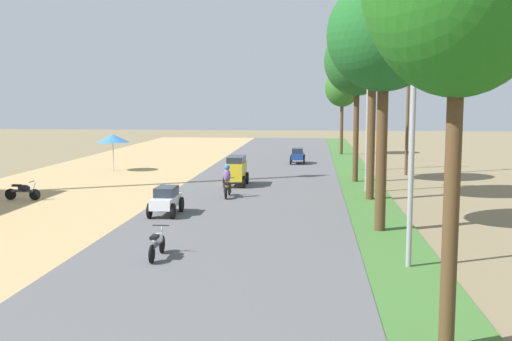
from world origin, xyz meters
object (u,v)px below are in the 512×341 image
object	(u,v)px
median_tree_second	(384,37)
utility_pole_near	(408,99)
streetlamp_far	(355,104)
car_sedan_white	(166,199)
median_tree_fifth	(342,89)
car_van_yellow	(236,169)
streetlamp_near	(413,107)
streetlamp_mid	(368,115)
motorbike_ahead_second	(157,242)
median_tree_third	(373,33)
median_tree_fourth	(357,61)
motorbike_ahead_third	(227,182)
vendor_umbrella	(113,138)
car_sedan_blue	(298,155)
parked_motorbike_third	(23,190)

from	to	relation	value
median_tree_second	utility_pole_near	bearing A→B (deg)	78.57
streetlamp_far	car_sedan_white	size ratio (longest dim) A/B	3.53
median_tree_fifth	car_van_yellow	xyz separation A→B (m)	(-6.82, -20.80, -4.88)
streetlamp_near	streetlamp_far	xyz separation A→B (m)	(-0.00, 24.49, -0.08)
streetlamp_mid	motorbike_ahead_second	size ratio (longest dim) A/B	3.90
median_tree_third	median_tree_fifth	bearing A→B (deg)	90.76
median_tree_fourth	median_tree_fifth	size ratio (longest dim) A/B	1.22
median_tree_second	motorbike_ahead_third	xyz separation A→B (m)	(-6.79, 6.94, -6.37)
median_tree_fourth	motorbike_ahead_third	bearing A→B (deg)	-135.31
car_sedan_white	median_tree_fifth	bearing A→B (deg)	73.72
streetlamp_far	utility_pole_near	distance (m)	3.80
car_van_yellow	streetlamp_near	bearing A→B (deg)	-65.88
streetlamp_near	motorbike_ahead_third	bearing A→B (deg)	120.81
streetlamp_far	motorbike_ahead_second	distance (m)	25.79
median_tree_second	motorbike_ahead_second	size ratio (longest dim) A/B	5.15
median_tree_second	streetlamp_near	size ratio (longest dim) A/B	1.14
car_van_yellow	motorbike_ahead_second	world-z (taller)	car_van_yellow
car_sedan_white	median_tree_third	bearing A→B (deg)	29.25
motorbike_ahead_third	car_sedan_white	bearing A→B (deg)	-112.16
median_tree_second	median_tree_fifth	distance (m)	31.91
vendor_umbrella	median_tree_fourth	size ratio (longest dim) A/B	0.27
median_tree_fourth	streetlamp_far	bearing A→B (deg)	86.79
median_tree_fourth	car_sedan_blue	distance (m)	12.21
median_tree_third	motorbike_ahead_second	world-z (taller)	median_tree_third
median_tree_fifth	car_sedan_white	bearing A→B (deg)	-106.28
streetlamp_far	car_sedan_white	world-z (taller)	streetlamp_far
streetlamp_mid	car_sedan_blue	world-z (taller)	streetlamp_mid
parked_motorbike_third	median_tree_fourth	distance (m)	19.74
vendor_umbrella	median_tree_second	xyz separation A→B (m)	(16.22, -17.53, 4.92)
median_tree_fourth	car_sedan_white	bearing A→B (deg)	-127.21
parked_motorbike_third	utility_pole_near	xyz separation A→B (m)	(20.18, 12.32, 4.45)
car_van_yellow	motorbike_ahead_second	size ratio (longest dim) A/B	1.34
median_tree_fourth	streetlamp_mid	distance (m)	4.88
parked_motorbike_third	streetlamp_mid	bearing A→B (deg)	15.05
median_tree_third	car_van_yellow	size ratio (longest dim) A/B	4.35
median_tree_second	median_tree_third	size ratio (longest dim) A/B	0.89
median_tree_fourth	motorbike_ahead_second	size ratio (longest dim) A/B	5.11
median_tree_third	utility_pole_near	world-z (taller)	median_tree_third
utility_pole_near	car_sedan_white	bearing A→B (deg)	-128.54
median_tree_third	utility_pole_near	size ratio (longest dim) A/B	1.09
utility_pole_near	motorbike_ahead_second	world-z (taller)	utility_pole_near
car_sedan_blue	motorbike_ahead_third	size ratio (longest dim) A/B	1.26
car_sedan_white	motorbike_ahead_third	world-z (taller)	motorbike_ahead_third
motorbike_ahead_third	median_tree_fifth	bearing A→B (deg)	74.89
median_tree_fifth	car_sedan_white	world-z (taller)	median_tree_fifth
vendor_umbrella	median_tree_second	distance (m)	24.39
median_tree_fifth	car_sedan_white	distance (m)	31.39
median_tree_fifth	car_sedan_blue	bearing A→B (deg)	-113.26
median_tree_second	median_tree_fifth	world-z (taller)	median_tree_second
streetlamp_near	motorbike_ahead_third	world-z (taller)	streetlamp_near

